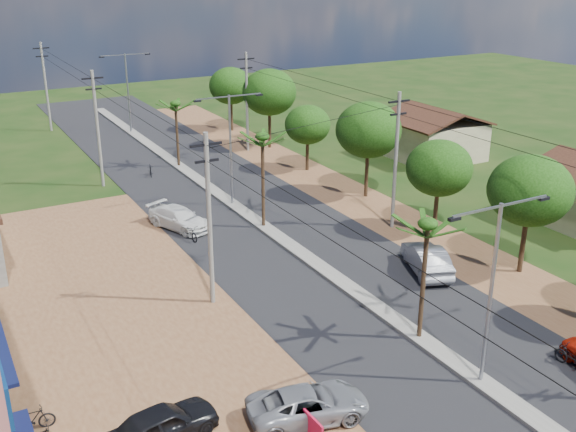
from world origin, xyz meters
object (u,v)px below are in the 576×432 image
object	(u,v)px
car_parked_silver	(308,405)
car_silver_mid	(427,259)
car_white_far	(179,219)
car_parked_dark	(163,425)
moto_rider_east	(574,360)
roadside_sign	(313,430)

from	to	relation	value
car_parked_silver	car_silver_mid	bearing A→B (deg)	-45.47
car_white_far	car_parked_silver	xyz separation A→B (m)	(-2.60, -21.15, -0.03)
car_white_far	car_parked_dark	bearing A→B (deg)	-133.51
car_silver_mid	car_white_far	distance (m)	16.38
car_silver_mid	car_parked_silver	bearing A→B (deg)	54.28
car_parked_silver	moto_rider_east	distance (m)	12.00
roadside_sign	car_silver_mid	bearing A→B (deg)	33.87
car_white_far	roadside_sign	world-z (taller)	car_white_far
moto_rider_east	roadside_sign	world-z (taller)	roadside_sign
car_silver_mid	roadside_sign	xyz separation A→B (m)	(-13.00, -9.28, -0.26)
car_silver_mid	moto_rider_east	distance (m)	10.72
car_parked_silver	car_parked_dark	distance (m)	5.48
car_white_far	roadside_sign	distance (m)	22.55
car_silver_mid	car_parked_dark	distance (m)	18.98
car_white_far	roadside_sign	xyz separation A→B (m)	(-3.10, -22.33, -0.17)
car_white_far	car_parked_dark	world-z (taller)	car_parked_dark
car_white_far	car_parked_dark	size ratio (longest dim) A/B	1.13
car_silver_mid	car_white_far	bearing A→B (deg)	-31.47
car_parked_silver	moto_rider_east	bearing A→B (deg)	-90.89
moto_rider_east	car_parked_dark	bearing A→B (deg)	-17.90
car_white_far	car_silver_mid	bearing A→B (deg)	-74.50
car_parked_silver	car_white_far	bearing A→B (deg)	4.59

